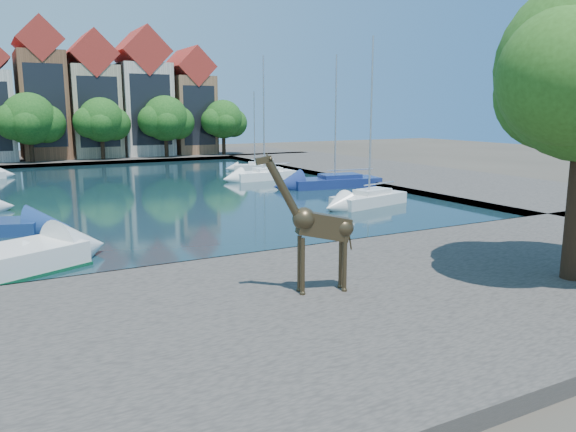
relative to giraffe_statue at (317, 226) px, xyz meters
name	(u,v)px	position (x,y,z in m)	size (l,w,h in m)	color
ground	(276,260)	(1.50, 5.86, -2.77)	(160.00, 160.00, 0.00)	#38332B
water_basin	(141,191)	(1.50, 29.86, -2.73)	(38.00, 50.00, 0.08)	black
near_quay	(372,301)	(1.50, -1.14, -2.52)	(50.00, 14.00, 0.50)	#47423D
far_quay	(80,159)	(1.50, 61.86, -2.52)	(60.00, 16.00, 0.50)	#47423D
right_quay	(386,172)	(26.50, 29.86, -2.52)	(14.00, 52.00, 0.50)	#47423D
townhouse_center	(41,95)	(-2.50, 61.85, 5.59)	(5.44, 9.18, 16.93)	brown
townhouse_east_inner	(92,100)	(3.50, 61.85, 4.96)	(5.94, 9.18, 15.79)	tan
townhouse_east_mid	(142,98)	(10.00, 61.85, 5.33)	(6.43, 9.18, 16.65)	beige
townhouse_east_end	(188,105)	(16.50, 61.85, 4.33)	(5.44, 9.18, 14.43)	#875E41
far_tree_mid_west	(30,121)	(-4.39, 56.35, 2.52)	(7.80, 6.00, 8.00)	#332114
far_tree_mid_east	(102,121)	(3.60, 56.35, 2.36)	(7.02, 5.40, 7.52)	#332114
far_tree_east	(166,120)	(11.60, 56.35, 2.46)	(7.54, 5.80, 7.84)	#332114
far_tree_far_east	(224,121)	(19.59, 56.35, 2.30)	(6.76, 5.20, 7.36)	#332114
giraffe_statue	(317,226)	(0.00, 0.00, 0.00)	(3.21, 1.12, 4.63)	#3B2F1D
sailboat_right_a	(369,196)	(13.50, 15.23, -2.08)	(6.14, 3.33, 11.20)	silver
sailboat_right_b	(335,180)	(16.50, 24.10, -2.12)	(7.96, 3.75, 10.88)	navy
sailboat_right_c	(264,173)	(13.50, 31.55, -2.07)	(5.94, 2.26, 11.27)	white
sailboat_right_d	(255,166)	(16.09, 39.17, -2.17)	(4.64, 3.08, 8.33)	silver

